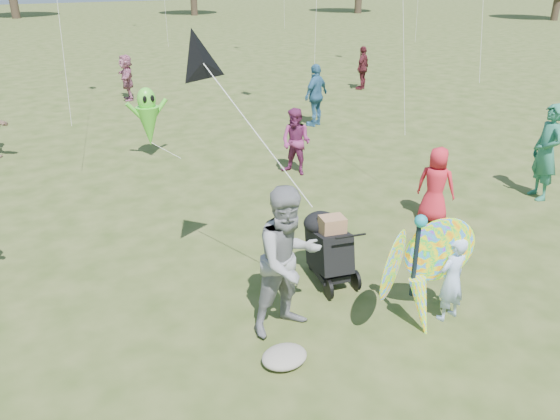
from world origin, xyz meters
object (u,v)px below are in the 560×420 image
object	(u,v)px
crowd_a	(436,185)
crowd_f	(546,152)
child_girl	(452,279)
crowd_h	(363,68)
crowd_c	(316,95)
jogging_stroller	(328,245)
adult_man	(289,261)
alien_kite	(148,119)
crowd_e	(296,142)
butterfly_kite	(419,273)
crowd_j	(127,77)

from	to	relation	value
crowd_a	crowd_f	size ratio (longest dim) A/B	0.73
child_girl	crowd_h	xyz separation A→B (m)	(8.45, 12.67, 0.21)
crowd_c	jogging_stroller	world-z (taller)	crowd_c
adult_man	alien_kite	world-z (taller)	adult_man
adult_man	crowd_c	distance (m)	10.08
child_girl	crowd_a	world-z (taller)	crowd_a
crowd_a	crowd_e	size ratio (longest dim) A/B	0.94
crowd_a	crowd_h	size ratio (longest dim) A/B	0.87
butterfly_kite	crowd_j	bearing A→B (deg)	87.59
child_girl	adult_man	size ratio (longest dim) A/B	0.61
crowd_c	crowd_h	world-z (taller)	crowd_c
child_girl	crowd_f	bearing A→B (deg)	-158.94
jogging_stroller	crowd_h	bearing A→B (deg)	62.88
jogging_stroller	adult_man	bearing A→B (deg)	-134.64
crowd_j	jogging_stroller	world-z (taller)	crowd_j
adult_man	crowd_f	size ratio (longest dim) A/B	1.01
crowd_h	crowd_a	bearing A→B (deg)	27.33
crowd_h	butterfly_kite	size ratio (longest dim) A/B	0.90
child_girl	crowd_j	xyz separation A→B (m)	(0.10, 15.36, 0.19)
crowd_f	jogging_stroller	xyz separation A→B (m)	(-5.60, -0.53, -0.35)
crowd_f	crowd_h	world-z (taller)	crowd_f
crowd_f	crowd_j	xyz separation A→B (m)	(-4.64, 13.24, -0.18)
child_girl	crowd_h	world-z (taller)	crowd_h
crowd_f	jogging_stroller	distance (m)	5.64
crowd_c	butterfly_kite	size ratio (longest dim) A/B	1.00
alien_kite	crowd_e	bearing A→B (deg)	-47.88
crowd_h	jogging_stroller	size ratio (longest dim) A/B	1.47
crowd_e	alien_kite	bearing A→B (deg)	-166.04
child_girl	crowd_e	xyz separation A→B (m)	(1.20, 5.81, 0.15)
jogging_stroller	crowd_f	bearing A→B (deg)	18.33
crowd_h	crowd_j	xyz separation A→B (m)	(-8.35, 2.68, -0.02)
alien_kite	adult_man	bearing A→B (deg)	-94.96
crowd_f	butterfly_kite	world-z (taller)	crowd_f
jogging_stroller	crowd_j	bearing A→B (deg)	98.90
crowd_f	jogging_stroller	bearing A→B (deg)	-60.32
crowd_a	crowd_c	bearing A→B (deg)	-47.21
adult_man	jogging_stroller	bearing A→B (deg)	27.84
jogging_stroller	crowd_a	bearing A→B (deg)	28.17
adult_man	crowd_f	world-z (taller)	adult_man
child_girl	jogging_stroller	world-z (taller)	child_girl
crowd_h	crowd_j	size ratio (longest dim) A/B	1.03
jogging_stroller	alien_kite	distance (m)	6.99
crowd_c	crowd_j	world-z (taller)	crowd_c
child_girl	crowd_c	world-z (taller)	crowd_c
crowd_a	crowd_c	size ratio (longest dim) A/B	0.78
crowd_e	crowd_h	xyz separation A→B (m)	(7.24, 6.87, 0.06)
crowd_c	alien_kite	bearing A→B (deg)	-17.12
crowd_f	crowd_h	size ratio (longest dim) A/B	1.19
crowd_f	crowd_j	bearing A→B (deg)	-136.45
child_girl	alien_kite	world-z (taller)	alien_kite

